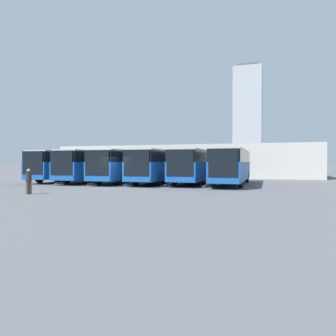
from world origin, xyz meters
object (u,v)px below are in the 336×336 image
Objects in this scene: bus_2 at (160,165)px; pedestrian at (29,181)px; bus_0 at (232,165)px; bus_5 at (71,165)px; bus_1 at (196,165)px; bus_3 at (127,165)px; bus_4 at (97,165)px.

bus_2 reaches higher than pedestrian.
pedestrian is (11.38, 13.13, -0.91)m from bus_0.
pedestrian is (-6.20, 13.55, -0.91)m from bus_5.
bus_1 is at bearing 174.97° from pedestrian.
bus_1 and bus_2 have the same top height.
bus_3 reaches higher than pedestrian.
bus_5 is (17.59, -0.42, 0.00)m from bus_0.
pedestrian is at bearing 100.59° from bus_4.
bus_1 is 10.58m from bus_4.
bus_3 is at bearing 178.75° from bus_4.
bus_1 is 15.90m from pedestrian.
bus_1 is 14.07m from bus_5.
bus_0 is at bearing 179.49° from bus_3.
bus_5 is (14.07, 0.23, 0.00)m from bus_1.
bus_4 is at bearing 170.70° from bus_5.
bus_2 is at bearing 177.18° from bus_5.
bus_4 is at bearing 2.98° from bus_1.
bus_5 is at bearing -0.10° from bus_1.
bus_2 is 10.56m from bus_5.
bus_4 is at bearing -1.25° from bus_3.
bus_0 is at bearing 163.76° from pedestrian.
bus_0 and bus_1 have the same top height.
bus_4 is (14.07, 0.09, 0.00)m from bus_0.
bus_2 is (7.03, -0.10, 0.00)m from bus_0.
bus_3 is at bearing -0.51° from bus_0.
bus_0 and bus_2 have the same top height.
bus_0 is 1.00× the size of bus_1.
bus_5 is (10.55, -0.33, 0.00)m from bus_2.
bus_5 is at bearing -5.29° from bus_3.
bus_2 is 1.00× the size of bus_4.
bus_4 is 1.00× the size of bus_5.
bus_1 is 1.00× the size of bus_2.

